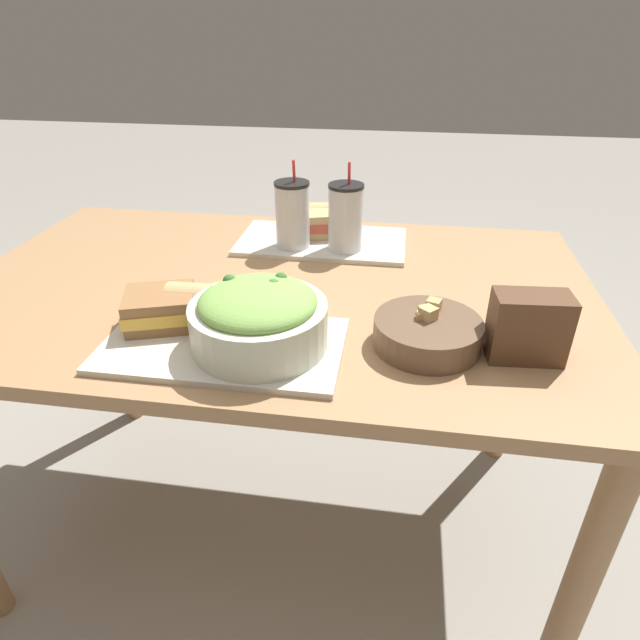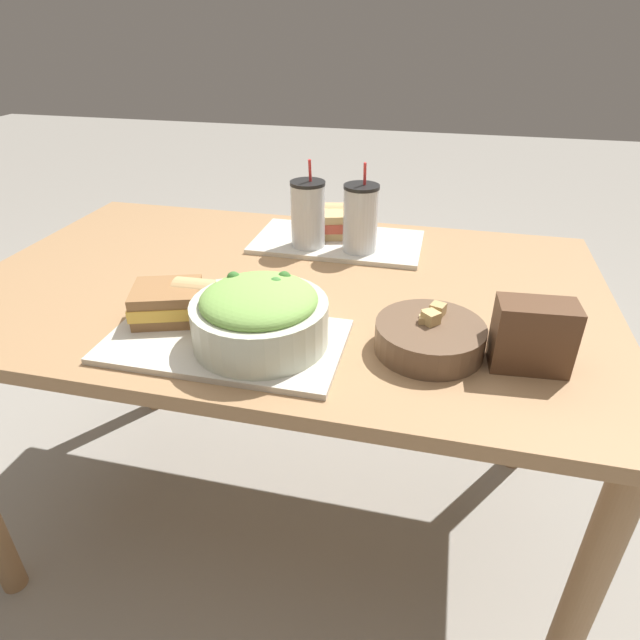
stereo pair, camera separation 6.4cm
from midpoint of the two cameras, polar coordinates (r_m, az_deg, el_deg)
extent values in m
plane|color=gray|center=(1.69, -1.78, -20.15)|extent=(12.00, 12.00, 0.00)
cube|color=#A37A51|center=(1.21, -2.33, 3.40)|extent=(1.41, 0.88, 0.03)
cylinder|color=#A37A51|center=(1.19, 27.28, -25.87)|extent=(0.06, 0.06, 0.74)
cylinder|color=#A37A51|center=(1.94, -17.71, -0.09)|extent=(0.06, 0.06, 0.74)
cylinder|color=#A37A51|center=(1.73, 22.73, -5.05)|extent=(0.06, 0.06, 0.74)
cube|color=beige|center=(0.99, -8.23, -2.29)|extent=(0.43, 0.24, 0.01)
cube|color=beige|center=(1.41, 3.22, 8.30)|extent=(0.43, 0.24, 0.01)
cylinder|color=beige|center=(0.95, -4.48, -0.29)|extent=(0.24, 0.24, 0.08)
ellipsoid|color=#7FB251|center=(0.92, -4.59, 2.14)|extent=(0.21, 0.21, 0.06)
sphere|color=#38702D|center=(0.97, -7.35, 4.44)|extent=(0.02, 0.02, 0.02)
sphere|color=#427F38|center=(0.94, -2.81, 3.79)|extent=(0.03, 0.03, 0.03)
sphere|color=#38702D|center=(0.96, -1.94, 4.49)|extent=(0.02, 0.02, 0.02)
cube|color=beige|center=(0.93, -3.44, 3.07)|extent=(0.06, 0.06, 0.01)
cube|color=beige|center=(0.96, -7.68, 3.60)|extent=(0.06, 0.06, 0.01)
cylinder|color=brown|center=(0.97, 13.45, -1.87)|extent=(0.19, 0.19, 0.05)
cylinder|color=#5B2D19|center=(0.96, 13.59, -0.85)|extent=(0.17, 0.17, 0.01)
cube|color=tan|center=(0.99, 14.27, 1.00)|extent=(0.03, 0.03, 0.02)
cube|color=tan|center=(0.96, 12.86, -0.08)|extent=(0.02, 0.02, 0.02)
cube|color=tan|center=(0.96, 13.61, 0.12)|extent=(0.04, 0.04, 0.03)
cube|color=tan|center=(0.98, 13.21, 0.52)|extent=(0.02, 0.02, 0.02)
cube|color=olive|center=(1.07, -14.15, 0.76)|extent=(0.15, 0.14, 0.02)
cube|color=#EFB742|center=(1.06, -14.29, 1.80)|extent=(0.16, 0.15, 0.02)
cube|color=olive|center=(1.05, -14.44, 2.86)|extent=(0.15, 0.14, 0.02)
cylinder|color=tan|center=(1.05, -9.99, 2.32)|extent=(0.14, 0.08, 0.07)
cylinder|color=beige|center=(1.03, -6.59, 2.00)|extent=(0.01, 0.07, 0.07)
cube|color=tan|center=(1.45, 2.50, 9.56)|extent=(0.16, 0.15, 0.02)
cube|color=#C64C38|center=(1.44, 2.52, 10.38)|extent=(0.17, 0.15, 0.02)
cube|color=tan|center=(1.43, 2.53, 11.21)|extent=(0.16, 0.15, 0.02)
cylinder|color=tan|center=(1.48, 2.79, 11.01)|extent=(0.13, 0.09, 0.07)
cylinder|color=beige|center=(1.48, 4.94, 10.96)|extent=(0.02, 0.07, 0.07)
cylinder|color=silver|center=(1.35, 0.09, 11.04)|extent=(0.08, 0.08, 0.16)
cylinder|color=black|center=(1.35, 0.09, 10.64)|extent=(0.07, 0.07, 0.13)
cylinder|color=black|center=(1.32, 0.09, 14.38)|extent=(0.09, 0.09, 0.01)
cylinder|color=red|center=(1.31, 0.37, 15.48)|extent=(0.01, 0.02, 0.06)
cylinder|color=silver|center=(1.32, 5.73, 10.56)|extent=(0.08, 0.08, 0.16)
cylinder|color=maroon|center=(1.33, 5.71, 10.15)|extent=(0.07, 0.07, 0.13)
cylinder|color=black|center=(1.30, 5.92, 13.95)|extent=(0.09, 0.09, 0.01)
cylinder|color=red|center=(1.29, 6.27, 15.06)|extent=(0.01, 0.02, 0.06)
cube|color=brown|center=(0.97, 23.52, -1.60)|extent=(0.13, 0.08, 0.12)
camera|label=1|loc=(0.03, -88.01, 1.15)|focal=30.00mm
camera|label=2|loc=(0.03, 91.99, -1.15)|focal=30.00mm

